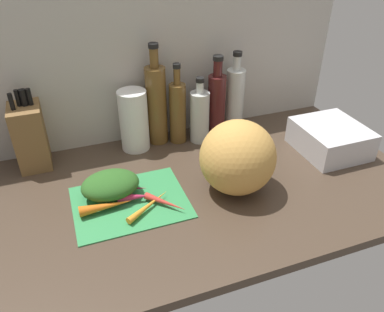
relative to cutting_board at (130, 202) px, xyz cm
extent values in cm
cube|color=#47382B|center=(8.77, 1.76, -1.90)|extent=(170.00, 80.00, 3.00)
cube|color=#BCB7AD|center=(8.77, 40.26, 29.60)|extent=(170.00, 3.00, 60.00)
cube|color=#338C4C|center=(0.00, 0.00, 0.00)|extent=(34.10, 27.10, 0.80)
cone|color=#B2264C|center=(0.05, 4.98, 1.54)|extent=(13.08, 6.41, 2.28)
cone|color=orange|center=(-3.81, 1.56, 1.69)|extent=(13.20, 7.33, 2.58)
cone|color=red|center=(-7.49, 8.02, 1.68)|extent=(11.45, 3.64, 2.57)
cone|color=orange|center=(4.49, -5.32, 1.42)|extent=(15.41, 11.12, 2.03)
cone|color=#B2264C|center=(1.43, -0.61, 1.94)|extent=(10.58, 5.10, 3.08)
cone|color=orange|center=(-7.49, -2.03, 2.02)|extent=(15.35, 3.43, 3.24)
cone|color=red|center=(9.44, -5.80, 1.49)|extent=(10.84, 11.91, 2.19)
ellipsoid|color=#2D6023|center=(-4.69, 4.95, 4.15)|extent=(17.73, 13.64, 7.50)
ellipsoid|color=gold|center=(33.32, -4.51, 11.35)|extent=(23.60, 23.02, 23.49)
cube|color=brown|center=(-26.00, 32.60, 10.70)|extent=(10.11, 13.74, 22.21)
cylinder|color=black|center=(-28.66, 30.86, 24.56)|extent=(1.46, 1.46, 5.50)
cylinder|color=black|center=(-26.89, 33.18, 24.56)|extent=(1.41, 1.41, 5.50)
cylinder|color=black|center=(-25.12, 32.98, 24.56)|extent=(2.18, 2.18, 5.50)
cylinder|color=black|center=(-23.35, 32.89, 24.56)|extent=(1.62, 1.62, 5.50)
cylinder|color=white|center=(9.31, 31.26, 10.92)|extent=(10.34, 10.34, 22.64)
cylinder|color=brown|center=(18.57, 33.36, 14.22)|extent=(7.56, 7.56, 29.24)
cylinder|color=brown|center=(18.57, 33.36, 32.30)|extent=(3.12, 3.12, 6.93)
cylinder|color=black|center=(18.57, 33.36, 36.57)|extent=(3.59, 3.59, 1.60)
cylinder|color=brown|center=(25.87, 30.81, 11.10)|extent=(6.18, 6.18, 23.00)
cylinder|color=brown|center=(25.87, 30.81, 25.62)|extent=(2.41, 2.41, 6.04)
cylinder|color=black|center=(25.87, 30.81, 29.44)|extent=(2.77, 2.77, 1.60)
cylinder|color=silver|center=(33.63, 28.29, 9.41)|extent=(7.26, 7.26, 19.61)
cylinder|color=silver|center=(33.63, 28.29, 21.31)|extent=(2.66, 2.66, 4.21)
cylinder|color=black|center=(33.63, 28.29, 24.22)|extent=(3.05, 3.05, 1.60)
cylinder|color=#471919|center=(41.42, 30.59, 11.67)|extent=(6.85, 6.85, 24.13)
cylinder|color=#471919|center=(41.42, 30.59, 26.74)|extent=(3.37, 3.37, 6.02)
cylinder|color=black|center=(41.42, 30.59, 30.55)|extent=(3.88, 3.88, 1.60)
cylinder|color=silver|center=(49.86, 32.22, 12.03)|extent=(7.26, 7.26, 24.86)
cylinder|color=silver|center=(49.86, 32.22, 27.16)|extent=(2.93, 2.93, 5.41)
cylinder|color=black|center=(49.86, 32.22, 30.67)|extent=(3.37, 3.37, 1.60)
cube|color=silver|center=(75.70, 4.55, 4.64)|extent=(22.19, 24.18, 10.07)
camera|label=1|loc=(-13.95, -92.15, 75.06)|focal=36.03mm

